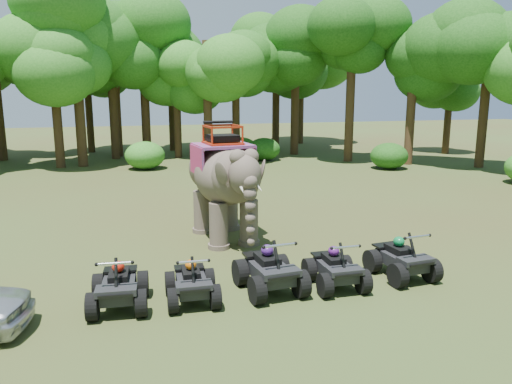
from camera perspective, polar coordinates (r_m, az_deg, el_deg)
ground at (r=13.83m, az=1.27°, el=-8.72°), size 110.00×110.00×0.00m
elephant at (r=16.10m, az=-3.67°, el=1.20°), size 2.51×4.71×3.79m
atv_0 at (r=11.71m, az=-15.46°, el=-9.71°), size 1.38×1.81×1.28m
atv_1 at (r=11.71m, az=-7.37°, el=-9.61°), size 1.21×1.63×1.18m
atv_2 at (r=12.16m, az=1.58°, el=-8.19°), size 1.54×1.99×1.38m
atv_3 at (r=12.58m, az=9.09°, el=-8.00°), size 1.23×1.67×1.24m
atv_4 at (r=13.58m, az=16.34°, el=-6.73°), size 1.44×1.86×1.29m
tree_0 at (r=35.62m, az=-9.01°, el=9.61°), size 5.00×5.00×7.14m
tree_1 at (r=35.11m, az=-2.32°, el=10.21°), size 5.42×5.42×7.74m
tree_2 at (r=37.09m, az=4.50°, el=11.79°), size 6.80×6.80×9.72m
tree_3 at (r=33.97m, az=10.75°, el=11.36°), size 6.58×6.58×9.40m
tree_4 at (r=33.50m, az=17.37°, el=10.47°), size 6.12×6.12×8.74m
tree_5 at (r=33.78m, az=24.70°, el=9.73°), size 5.95×5.95×8.50m
tree_30 at (r=32.94m, az=-21.94°, el=9.92°), size 5.94×5.94×8.49m
tree_31 at (r=36.02m, az=-16.11°, el=11.37°), size 6.80×6.80×9.71m
tree_32 at (r=40.36m, az=-18.60°, el=9.74°), size 5.34×5.34×7.63m
tree_34 at (r=44.64m, az=5.13°, el=11.93°), size 6.96×6.96×9.95m
tree_36 at (r=33.10m, az=-5.57°, el=10.88°), size 6.08×6.08×8.69m
tree_37 at (r=40.43m, az=2.30°, el=11.45°), size 6.44×6.44×9.20m
tree_39 at (r=37.17m, az=-15.73°, el=10.84°), size 6.30×6.30×9.00m
tree_40 at (r=33.01m, az=-19.74°, el=11.70°), size 7.24×7.24×10.34m
tree_41 at (r=39.91m, az=-9.62°, el=10.48°), size 5.65×5.65×8.07m
tree_43 at (r=40.02m, az=21.16°, el=9.10°), size 4.90×4.90×7.00m
tree_44 at (r=36.68m, az=-12.66°, el=12.09°), size 7.29×7.29×10.41m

